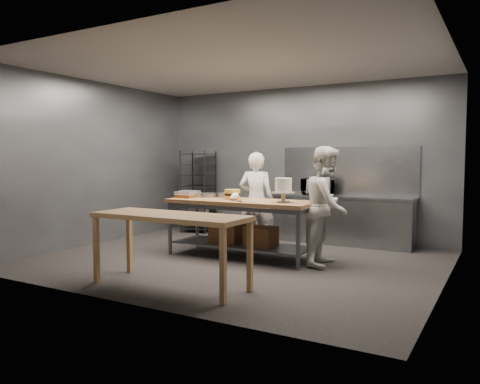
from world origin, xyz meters
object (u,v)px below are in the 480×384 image
Objects in this scene: work_table at (241,221)px; chef_behind at (256,201)px; layer_cake at (232,194)px; frosted_cake_stand at (283,187)px; speed_rack at (198,192)px; chef_right at (327,206)px; near_counter at (170,221)px; microwave at (317,187)px.

chef_behind reaches higher than work_table.
frosted_cake_stand is at bearing -6.06° from layer_cake.
work_table is at bearing -5.22° from layer_cake.
chef_right reaches higher than speed_rack.
chef_behind reaches higher than near_counter.
layer_cake is (-0.74, -1.91, -0.05)m from microwave.
chef_right reaches higher than layer_cake.
frosted_cake_stand is 0.97m from layer_cake.
chef_behind is at bearing 64.42° from chef_right.
microwave is at bearing 96.10° from frosted_cake_stand.
speed_rack is 2.31m from chef_behind.
frosted_cake_stand is at bearing -6.25° from work_table.
work_table is 4.43× the size of microwave.
speed_rack reaches higher than chef_behind.
frosted_cake_stand is at bearing 106.26° from chef_right.
frosted_cake_stand reaches higher than work_table.
chef_right is 4.77× the size of frosted_cake_stand.
chef_behind is (2.01, -1.13, -0.01)m from speed_rack.
chef_right is at bearing 59.23° from near_counter.
layer_cake is at bearing -111.03° from microwave.
chef_right is at bearing 5.97° from work_table.
speed_rack is at bearing 136.72° from layer_cake.
layer_cake is (-0.95, 0.10, -0.15)m from frosted_cake_stand.
work_table is at bearing 87.29° from chef_behind.
work_table is at bearing 91.51° from chef_right.
speed_rack is 4.75× the size of frosted_cake_stand.
work_table is 1.20× the size of near_counter.
work_table is 1.99m from near_counter.
microwave is 2.12× the size of layer_cake.
layer_cake is (1.95, -1.83, 0.14)m from speed_rack.
chef_right is (1.26, 2.12, 0.07)m from near_counter.
chef_behind is 6.64× the size of layer_cake.
chef_right is at bearing -25.96° from speed_rack.
work_table is 2.83m from speed_rack.
chef_right is 0.70m from frosted_cake_stand.
microwave is at bearing 73.89° from work_table.
speed_rack is 6.85× the size of layer_cake.
layer_cake reaches higher than near_counter.
chef_right reaches higher than chef_behind.
frosted_cake_stand reaches higher than near_counter.
layer_cake is at bearing 174.78° from work_table.
chef_right is (3.50, -1.70, 0.02)m from speed_rack.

